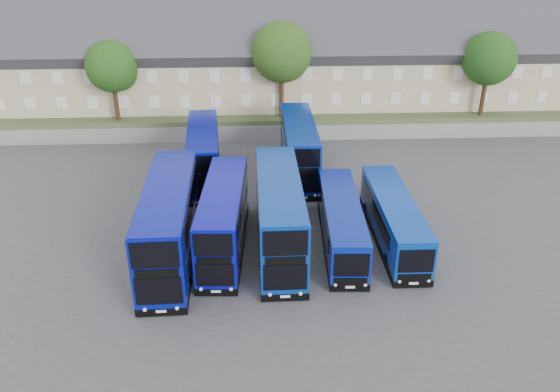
{
  "coord_description": "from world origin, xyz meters",
  "views": [
    {
      "loc": [
        -0.68,
        -26.84,
        18.75
      ],
      "look_at": [
        0.96,
        6.94,
        2.2
      ],
      "focal_mm": 35.0,
      "sensor_mm": 36.0,
      "label": 1
    }
  ],
  "objects_px": {
    "coach_east_a": "(341,224)",
    "tree_east": "(490,61)",
    "dd_front_left": "(170,224)",
    "tree_west": "(113,68)",
    "tree_mid": "(283,54)",
    "dd_front_mid": "(224,220)",
    "tree_far": "(520,43)"
  },
  "relations": [
    {
      "from": "coach_east_a",
      "to": "tree_far",
      "type": "xyz_separation_m",
      "value": [
        23.33,
        28.02,
        6.25
      ]
    },
    {
      "from": "coach_east_a",
      "to": "dd_front_mid",
      "type": "bearing_deg",
      "value": -175.76
    },
    {
      "from": "tree_east",
      "to": "tree_far",
      "type": "distance_m",
      "value": 9.23
    },
    {
      "from": "dd_front_mid",
      "to": "tree_far",
      "type": "xyz_separation_m",
      "value": [
        30.94,
        28.23,
        5.63
      ]
    },
    {
      "from": "coach_east_a",
      "to": "tree_east",
      "type": "relative_size",
      "value": 1.37
    },
    {
      "from": "tree_east",
      "to": "tree_far",
      "type": "height_order",
      "value": "tree_far"
    },
    {
      "from": "tree_mid",
      "to": "tree_far",
      "type": "height_order",
      "value": "tree_mid"
    },
    {
      "from": "dd_front_left",
      "to": "tree_far",
      "type": "xyz_separation_m",
      "value": [
        34.21,
        29.15,
        5.35
      ]
    },
    {
      "from": "coach_east_a",
      "to": "tree_mid",
      "type": "xyz_separation_m",
      "value": [
        -2.67,
        21.52,
        6.59
      ]
    },
    {
      "from": "dd_front_left",
      "to": "tree_west",
      "type": "height_order",
      "value": "tree_west"
    },
    {
      "from": "coach_east_a",
      "to": "tree_mid",
      "type": "distance_m",
      "value": 22.66
    },
    {
      "from": "dd_front_mid",
      "to": "tree_west",
      "type": "relative_size",
      "value": 1.42
    },
    {
      "from": "coach_east_a",
      "to": "tree_far",
      "type": "relative_size",
      "value": 1.29
    },
    {
      "from": "coach_east_a",
      "to": "tree_east",
      "type": "distance_m",
      "value": 27.88
    },
    {
      "from": "coach_east_a",
      "to": "tree_far",
      "type": "height_order",
      "value": "tree_far"
    },
    {
      "from": "tree_mid",
      "to": "tree_east",
      "type": "relative_size",
      "value": 1.12
    },
    {
      "from": "dd_front_mid",
      "to": "coach_east_a",
      "type": "distance_m",
      "value": 7.63
    },
    {
      "from": "dd_front_left",
      "to": "tree_west",
      "type": "distance_m",
      "value": 23.93
    },
    {
      "from": "dd_front_left",
      "to": "tree_mid",
      "type": "xyz_separation_m",
      "value": [
        8.22,
        22.65,
        5.68
      ]
    },
    {
      "from": "tree_far",
      "to": "coach_east_a",
      "type": "bearing_deg",
      "value": -129.79
    },
    {
      "from": "tree_mid",
      "to": "tree_far",
      "type": "xyz_separation_m",
      "value": [
        26.0,
        6.5,
        -0.34
      ]
    },
    {
      "from": "dd_front_left",
      "to": "tree_mid",
      "type": "distance_m",
      "value": 24.75
    },
    {
      "from": "tree_west",
      "to": "tree_east",
      "type": "height_order",
      "value": "tree_east"
    },
    {
      "from": "tree_west",
      "to": "tree_east",
      "type": "xyz_separation_m",
      "value": [
        36.0,
        0.0,
        0.34
      ]
    },
    {
      "from": "dd_front_mid",
      "to": "tree_east",
      "type": "relative_size",
      "value": 1.33
    },
    {
      "from": "coach_east_a",
      "to": "tree_mid",
      "type": "height_order",
      "value": "tree_mid"
    },
    {
      "from": "tree_mid",
      "to": "dd_front_left",
      "type": "bearing_deg",
      "value": -109.94
    },
    {
      "from": "tree_east",
      "to": "tree_mid",
      "type": "bearing_deg",
      "value": 178.57
    },
    {
      "from": "tree_west",
      "to": "tree_east",
      "type": "relative_size",
      "value": 0.94
    },
    {
      "from": "dd_front_mid",
      "to": "tree_far",
      "type": "height_order",
      "value": "tree_far"
    },
    {
      "from": "tree_west",
      "to": "tree_mid",
      "type": "height_order",
      "value": "tree_mid"
    },
    {
      "from": "coach_east_a",
      "to": "tree_west",
      "type": "bearing_deg",
      "value": 134.25
    }
  ]
}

